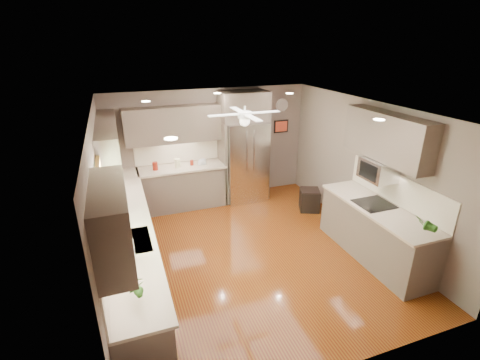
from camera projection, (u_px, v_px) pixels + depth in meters
floor at (250, 252)px, 6.08m from camera, size 5.00×5.00×0.00m
ceiling at (252, 109)px, 5.14m from camera, size 5.00×5.00×0.00m
wall_back at (210, 145)px, 7.79m from camera, size 4.50×0.00×4.50m
wall_front at (344, 280)px, 3.44m from camera, size 4.50×0.00×4.50m
wall_left at (103, 208)px, 4.90m from camera, size 0.00×5.00×5.00m
wall_right at (366, 170)px, 6.32m from camera, size 0.00×5.00×5.00m
canister_a at (155, 166)px, 7.20m from camera, size 0.14×0.14×0.17m
canister_c at (178, 163)px, 7.34m from camera, size 0.12×0.12×0.19m
canister_d at (192, 163)px, 7.47m from camera, size 0.08×0.08×0.11m
soap_bottle at (118, 225)px, 4.90m from camera, size 0.10×0.10×0.18m
potted_plant_left at (135, 286)px, 3.58m from camera, size 0.18×0.13×0.32m
potted_plant_right at (425, 224)px, 4.77m from camera, size 0.21×0.19×0.33m
bowl at (202, 164)px, 7.51m from camera, size 0.26×0.26×0.05m
left_run at (130, 245)px, 5.41m from camera, size 0.65×4.70×1.45m
back_run at (182, 186)px, 7.59m from camera, size 1.85×0.65×1.45m
uppers at (194, 143)px, 5.76m from camera, size 4.50×4.70×0.95m
window at (102, 204)px, 4.36m from camera, size 0.05×1.12×0.92m
sink at (132, 243)px, 4.69m from camera, size 0.50×0.70×0.32m
refrigerator at (244, 149)px, 7.73m from camera, size 1.06×0.75×2.45m
right_run at (375, 231)px, 5.82m from camera, size 0.70×2.20×1.45m
microwave at (378, 170)px, 5.69m from camera, size 0.43×0.55×0.34m
ceiling_fan at (245, 117)px, 5.46m from camera, size 1.18×1.18×0.32m
recessed_lights at (240, 105)px, 5.48m from camera, size 2.84×3.14×0.01m
wall_clock at (282, 105)px, 8.03m from camera, size 0.30×0.03×0.30m
framed_print at (281, 126)px, 8.21m from camera, size 0.36×0.03×0.30m
stool at (310, 200)px, 7.52m from camera, size 0.53×0.53×0.48m
paper_towel at (130, 249)px, 4.24m from camera, size 0.11×0.11×0.28m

